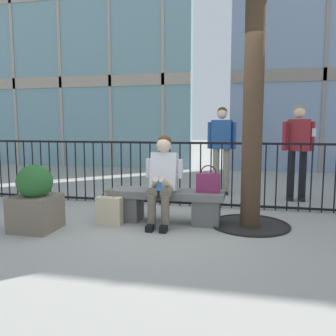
{
  "coord_description": "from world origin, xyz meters",
  "views": [
    {
      "loc": [
        1.04,
        -4.61,
        1.33
      ],
      "look_at": [
        0.0,
        0.1,
        0.75
      ],
      "focal_mm": 36.86,
      "sensor_mm": 36.0,
      "label": 1
    }
  ],
  "objects_px": {
    "stone_bench": "(166,203)",
    "bystander_at_railing": "(298,145)",
    "bystander_further_back": "(222,144)",
    "handbag_on_bench": "(208,182)",
    "seated_person_with_phone": "(163,177)",
    "shopping_bag": "(109,210)",
    "planter": "(35,200)"
  },
  "relations": [
    {
      "from": "planter",
      "to": "bystander_at_railing",
      "type": "bearing_deg",
      "value": 36.77
    },
    {
      "from": "handbag_on_bench",
      "to": "shopping_bag",
      "type": "height_order",
      "value": "handbag_on_bench"
    },
    {
      "from": "bystander_further_back",
      "to": "handbag_on_bench",
      "type": "bearing_deg",
      "value": -90.76
    },
    {
      "from": "handbag_on_bench",
      "to": "planter",
      "type": "height_order",
      "value": "planter"
    },
    {
      "from": "planter",
      "to": "bystander_further_back",
      "type": "bearing_deg",
      "value": 53.69
    },
    {
      "from": "handbag_on_bench",
      "to": "planter",
      "type": "bearing_deg",
      "value": -161.32
    },
    {
      "from": "seated_person_with_phone",
      "to": "bystander_at_railing",
      "type": "xyz_separation_m",
      "value": [
        2.0,
        2.04,
        0.35
      ]
    },
    {
      "from": "shopping_bag",
      "to": "stone_bench",
      "type": "bearing_deg",
      "value": 22.44
    },
    {
      "from": "shopping_bag",
      "to": "bystander_further_back",
      "type": "height_order",
      "value": "bystander_further_back"
    },
    {
      "from": "shopping_bag",
      "to": "planter",
      "type": "height_order",
      "value": "planter"
    },
    {
      "from": "shopping_bag",
      "to": "planter",
      "type": "distance_m",
      "value": 0.96
    },
    {
      "from": "handbag_on_bench",
      "to": "bystander_further_back",
      "type": "xyz_separation_m",
      "value": [
        0.03,
        2.23,
        0.42
      ]
    },
    {
      "from": "seated_person_with_phone",
      "to": "handbag_on_bench",
      "type": "bearing_deg",
      "value": 11.16
    },
    {
      "from": "bystander_at_railing",
      "to": "planter",
      "type": "bearing_deg",
      "value": -143.23
    },
    {
      "from": "handbag_on_bench",
      "to": "bystander_at_railing",
      "type": "height_order",
      "value": "bystander_at_railing"
    },
    {
      "from": "planter",
      "to": "stone_bench",
      "type": "bearing_deg",
      "value": 25.17
    },
    {
      "from": "stone_bench",
      "to": "bystander_at_railing",
      "type": "xyz_separation_m",
      "value": [
        1.98,
        1.92,
        0.73
      ]
    },
    {
      "from": "handbag_on_bench",
      "to": "bystander_at_railing",
      "type": "bearing_deg",
      "value": 53.92
    },
    {
      "from": "shopping_bag",
      "to": "seated_person_with_phone",
      "type": "bearing_deg",
      "value": 13.71
    },
    {
      "from": "stone_bench",
      "to": "seated_person_with_phone",
      "type": "distance_m",
      "value": 0.4
    },
    {
      "from": "stone_bench",
      "to": "seated_person_with_phone",
      "type": "relative_size",
      "value": 1.32
    },
    {
      "from": "seated_person_with_phone",
      "to": "bystander_at_railing",
      "type": "distance_m",
      "value": 2.88
    },
    {
      "from": "bystander_at_railing",
      "to": "planter",
      "type": "distance_m",
      "value": 4.47
    },
    {
      "from": "handbag_on_bench",
      "to": "bystander_further_back",
      "type": "height_order",
      "value": "bystander_further_back"
    },
    {
      "from": "handbag_on_bench",
      "to": "shopping_bag",
      "type": "bearing_deg",
      "value": -167.46
    },
    {
      "from": "seated_person_with_phone",
      "to": "stone_bench",
      "type": "bearing_deg",
      "value": 80.47
    },
    {
      "from": "seated_person_with_phone",
      "to": "bystander_further_back",
      "type": "distance_m",
      "value": 2.46
    },
    {
      "from": "seated_person_with_phone",
      "to": "planter",
      "type": "bearing_deg",
      "value": -158.54
    },
    {
      "from": "bystander_further_back",
      "to": "stone_bench",
      "type": "bearing_deg",
      "value": -105.35
    },
    {
      "from": "seated_person_with_phone",
      "to": "planter",
      "type": "height_order",
      "value": "seated_person_with_phone"
    },
    {
      "from": "stone_bench",
      "to": "shopping_bag",
      "type": "bearing_deg",
      "value": -157.56
    },
    {
      "from": "seated_person_with_phone",
      "to": "handbag_on_bench",
      "type": "height_order",
      "value": "seated_person_with_phone"
    }
  ]
}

